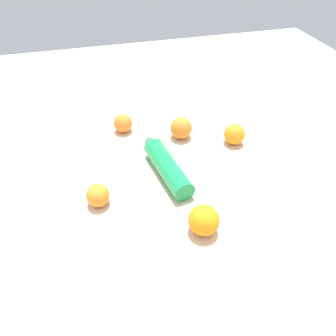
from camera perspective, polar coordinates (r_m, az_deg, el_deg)
The scene contains 7 objects.
ground_plane at distance 1.02m, azimuth -0.83°, elevation -2.22°, with size 2.40×2.40×0.00m, color beige.
water_bottle at distance 1.03m, azimuth -0.47°, elevation 0.69°, with size 0.30×0.11×0.06m.
orange_0 at distance 0.86m, azimuth 6.25°, elevation -9.00°, with size 0.08×0.08×0.08m, color orange.
orange_1 at distance 1.18m, azimuth 2.29°, elevation 6.96°, with size 0.08×0.08×0.08m, color orange.
orange_2 at distance 0.94m, azimuth -12.07°, elevation -4.64°, with size 0.07×0.07×0.07m, color orange.
orange_3 at distance 1.23m, azimuth -7.83°, elevation 7.74°, with size 0.07×0.07×0.07m, color orange.
orange_4 at distance 1.17m, azimuth 11.46°, elevation 5.76°, with size 0.07×0.07×0.07m, color orange.
Camera 1 is at (-0.73, 0.18, 0.69)m, focal length 35.10 mm.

